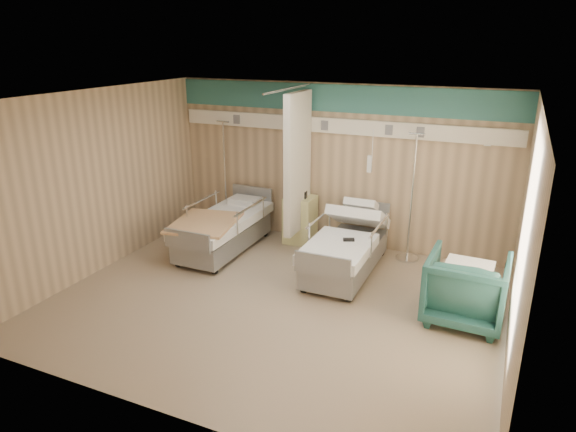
% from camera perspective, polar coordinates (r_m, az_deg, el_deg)
% --- Properties ---
extents(ground, '(6.00, 5.00, 0.00)m').
position_cam_1_polar(ground, '(7.30, -1.38, -9.46)').
color(ground, gray).
rests_on(ground, ground).
extents(room_walls, '(6.04, 5.04, 2.82)m').
position_cam_1_polar(room_walls, '(6.85, -0.83, 5.36)').
color(room_walls, tan).
rests_on(room_walls, ground).
extents(bed_right, '(1.00, 2.16, 0.63)m').
position_cam_1_polar(bed_right, '(8.06, 6.45, -4.21)').
color(bed_right, white).
rests_on(bed_right, ground).
extents(bed_left, '(1.00, 2.16, 0.63)m').
position_cam_1_polar(bed_left, '(8.90, -7.15, -1.92)').
color(bed_left, white).
rests_on(bed_left, ground).
extents(bedside_cabinet, '(0.50, 0.48, 0.85)m').
position_cam_1_polar(bedside_cabinet, '(9.17, 1.36, -0.40)').
color(bedside_cabinet, '#DEDB8A').
rests_on(bedside_cabinet, ground).
extents(visitor_armchair, '(1.01, 1.04, 0.91)m').
position_cam_1_polar(visitor_armchair, '(7.03, 19.17, -7.61)').
color(visitor_armchair, '#21544F').
rests_on(visitor_armchair, ground).
extents(waffle_blanket, '(0.61, 0.55, 0.07)m').
position_cam_1_polar(waffle_blanket, '(6.82, 19.66, -3.97)').
color(waffle_blanket, silver).
rests_on(waffle_blanket, visitor_armchair).
extents(iv_stand_right, '(0.38, 0.38, 2.11)m').
position_cam_1_polar(iv_stand_right, '(8.68, 13.27, -2.04)').
color(iv_stand_right, silver).
rests_on(iv_stand_right, ground).
extents(iv_stand_left, '(0.37, 0.37, 2.08)m').
position_cam_1_polar(iv_stand_left, '(9.91, -6.87, 0.98)').
color(iv_stand_left, silver).
rests_on(iv_stand_left, ground).
extents(call_remote, '(0.18, 0.14, 0.04)m').
position_cam_1_polar(call_remote, '(7.72, 6.77, -2.63)').
color(call_remote, black).
rests_on(call_remote, bed_right).
extents(tan_blanket, '(1.17, 1.37, 0.04)m').
position_cam_1_polar(tan_blanket, '(8.46, -9.26, -0.75)').
color(tan_blanket, tan).
rests_on(tan_blanket, bed_left).
extents(toiletry_bag, '(0.24, 0.18, 0.12)m').
position_cam_1_polar(toiletry_bag, '(8.98, 1.41, 2.41)').
color(toiletry_bag, black).
rests_on(toiletry_bag, bedside_cabinet).
extents(white_cup, '(0.13, 0.13, 0.14)m').
position_cam_1_polar(white_cup, '(9.03, 0.48, 2.61)').
color(white_cup, white).
rests_on(white_cup, bedside_cabinet).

